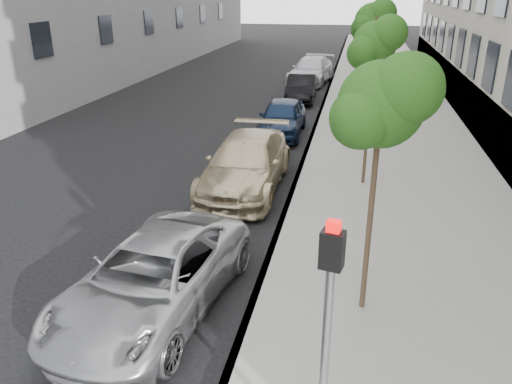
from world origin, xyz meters
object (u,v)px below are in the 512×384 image
(tree_mid, at_px, (376,44))
(sedan_blue, at_px, (282,117))
(tree_near, at_px, (383,105))
(sedan_rear, at_px, (311,70))
(minivan, at_px, (153,278))
(tree_far, at_px, (373,21))
(sedan_black, at_px, (301,88))
(suv, at_px, (246,163))
(signal_pole, at_px, (327,325))

(tree_mid, xyz_separation_m, sedan_blue, (-3.33, 5.29, -3.49))
(sedan_blue, bearing_deg, tree_near, -74.96)
(sedan_rear, bearing_deg, minivan, -84.02)
(minivan, bearing_deg, sedan_blue, 95.08)
(tree_near, distance_m, tree_far, 13.01)
(minivan, bearing_deg, sedan_black, 95.91)
(tree_mid, xyz_separation_m, tree_far, (0.00, 6.50, 0.21))
(minivan, xyz_separation_m, suv, (0.34, 6.40, 0.08))
(tree_mid, distance_m, sedan_black, 13.08)
(sedan_rear, bearing_deg, signal_pole, -77.06)
(sedan_blue, bearing_deg, tree_far, 19.30)
(tree_far, relative_size, suv, 0.96)
(tree_far, distance_m, minivan, 14.69)
(tree_far, height_order, suv, tree_far)
(tree_near, distance_m, sedan_blue, 12.66)
(tree_mid, xyz_separation_m, sedan_rear, (-3.33, 17.52, -3.42))
(tree_far, relative_size, signal_pole, 1.54)
(tree_near, xyz_separation_m, suv, (-3.50, 5.72, -3.16))
(tree_mid, relative_size, sedan_blue, 1.15)
(signal_pole, relative_size, sedan_blue, 0.79)
(minivan, bearing_deg, tree_near, 17.47)
(sedan_blue, distance_m, sedan_rear, 12.24)
(sedan_black, bearing_deg, tree_near, -82.30)
(tree_near, distance_m, tree_mid, 6.51)
(tree_far, bearing_deg, minivan, -105.66)
(tree_far, height_order, sedan_rear, tree_far)
(sedan_blue, relative_size, sedan_rear, 0.78)
(sedan_rear, bearing_deg, suv, -83.37)
(tree_near, distance_m, sedan_black, 19.22)
(minivan, bearing_deg, sedan_rear, 96.24)
(sedan_black, height_order, sedan_rear, sedan_rear)
(signal_pole, height_order, sedan_blue, signal_pole)
(sedan_rear, bearing_deg, tree_far, -66.05)
(tree_mid, bearing_deg, signal_pole, -93.13)
(tree_near, height_order, sedan_blue, tree_near)
(suv, height_order, sedan_rear, sedan_rear)
(tree_far, distance_m, signal_pole, 16.62)
(sedan_blue, height_order, sedan_black, sedan_blue)
(tree_near, bearing_deg, signal_pole, -98.93)
(tree_far, relative_size, sedan_blue, 1.21)
(tree_far, relative_size, sedan_black, 1.25)
(tree_near, xyz_separation_m, tree_far, (-0.00, 13.00, 0.49))
(tree_near, height_order, sedan_rear, tree_near)
(tree_far, bearing_deg, suv, -115.67)
(tree_mid, bearing_deg, suv, -167.47)
(tree_near, distance_m, sedan_rear, 24.46)
(tree_near, bearing_deg, suv, 121.43)
(tree_far, height_order, minivan, tree_far)
(sedan_black, bearing_deg, sedan_rear, 87.58)
(tree_near, relative_size, tree_far, 0.90)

